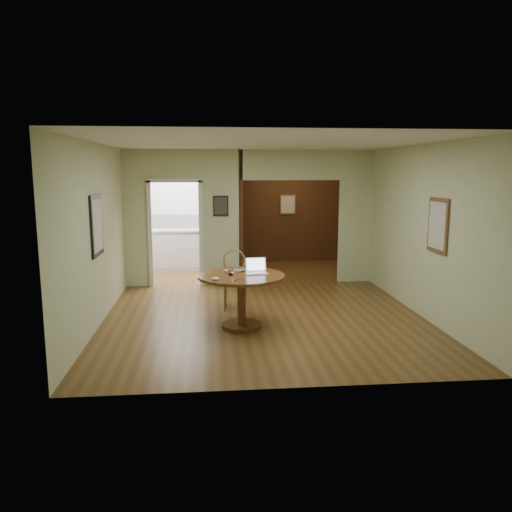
{
  "coord_description": "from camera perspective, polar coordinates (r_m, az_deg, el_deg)",
  "views": [
    {
      "loc": [
        -0.87,
        -7.44,
        2.29
      ],
      "look_at": [
        -0.16,
        -0.2,
        1.04
      ],
      "focal_mm": 35.0,
      "sensor_mm": 36.0,
      "label": 1
    }
  ],
  "objects": [
    {
      "name": "open_laptop",
      "position": [
        7.38,
        0.03,
        -1.48
      ],
      "size": [
        0.33,
        0.3,
        0.22
      ],
      "rotation": [
        0.0,
        0.0,
        0.12
      ],
      "color": "white",
      "rests_on": "dining_table"
    },
    {
      "name": "room_shell",
      "position": [
        10.59,
        -3.42,
        4.29
      ],
      "size": [
        5.2,
        7.5,
        5.0
      ],
      "color": "white",
      "rests_on": "ground"
    },
    {
      "name": "wine_glass",
      "position": [
        7.21,
        -2.9,
        -1.81
      ],
      "size": [
        0.1,
        0.1,
        0.11
      ],
      "primitive_type": null,
      "color": "white",
      "rests_on": "dining_table"
    },
    {
      "name": "kitchen_cabinet",
      "position": [
        11.79,
        -7.87,
        0.78
      ],
      "size": [
        2.06,
        0.6,
        0.94
      ],
      "color": "silver",
      "rests_on": "ground"
    },
    {
      "name": "grocery_bag",
      "position": [
        11.7,
        -4.57,
        3.88
      ],
      "size": [
        0.33,
        0.29,
        0.33
      ],
      "primitive_type": "ellipsoid",
      "rotation": [
        0.0,
        0.0,
        0.03
      ],
      "color": "#C3B88E",
      "rests_on": "kitchen_cabinet"
    },
    {
      "name": "pen",
      "position": [
        6.92,
        -2.09,
        -2.72
      ],
      "size": [
        0.1,
        0.1,
        0.01
      ],
      "primitive_type": "cylinder",
      "rotation": [
        0.0,
        1.57,
        0.76
      ],
      "color": "#0C0D57",
      "rests_on": "dining_table"
    },
    {
      "name": "dining_table",
      "position": [
        7.3,
        -1.67,
        -3.73
      ],
      "size": [
        1.27,
        1.27,
        0.79
      ],
      "rotation": [
        0.0,
        0.0,
        0.32
      ],
      "color": "brown",
      "rests_on": "ground"
    },
    {
      "name": "floor",
      "position": [
        7.83,
        1.03,
        -7.25
      ],
      "size": [
        5.0,
        5.0,
        0.0
      ],
      "primitive_type": "plane",
      "color": "#4F3516",
      "rests_on": "ground"
    },
    {
      "name": "chair",
      "position": [
        8.34,
        -2.51,
        -2.31
      ],
      "size": [
        0.45,
        0.45,
        0.99
      ],
      "rotation": [
        0.0,
        0.0,
        -0.09
      ],
      "color": "olive",
      "rests_on": "ground"
    },
    {
      "name": "mouse",
      "position": [
        6.91,
        -4.67,
        -2.61
      ],
      "size": [
        0.11,
        0.07,
        0.04
      ],
      "primitive_type": "ellipsoid",
      "rotation": [
        0.0,
        0.0,
        -0.1
      ],
      "color": "white",
      "rests_on": "dining_table"
    },
    {
      "name": "closed_laptop",
      "position": [
        7.45,
        -2.29,
        -1.75
      ],
      "size": [
        0.37,
        0.26,
        0.03
      ],
      "primitive_type": "imported",
      "rotation": [
        0.0,
        0.0,
        0.12
      ],
      "color": "#B8B8BD",
      "rests_on": "dining_table"
    }
  ]
}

